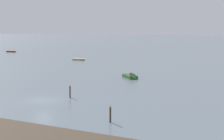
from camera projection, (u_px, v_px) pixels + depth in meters
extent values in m
plane|color=slate|center=(43.00, 100.00, 42.49)|extent=(800.00, 800.00, 0.00)
cube|color=#23602D|center=(130.00, 77.00, 61.79)|extent=(3.81, 3.76, 0.74)
cone|color=#23602D|center=(134.00, 78.00, 59.94)|extent=(1.89, 1.89, 1.49)
cube|color=brown|center=(130.00, 75.00, 61.72)|extent=(3.90, 3.84, 0.08)
cube|color=brown|center=(131.00, 74.00, 61.18)|extent=(0.58, 0.59, 0.41)
cube|color=black|center=(126.00, 75.00, 63.52)|extent=(0.37, 0.37, 0.53)
ellipsoid|color=red|center=(11.00, 52.00, 129.55)|extent=(4.58, 1.72, 0.71)
cube|color=brown|center=(11.00, 51.00, 129.51)|extent=(4.22, 1.68, 0.10)
cube|color=brown|center=(11.00, 51.00, 129.53)|extent=(0.34, 1.40, 0.07)
ellipsoid|color=gold|center=(79.00, 60.00, 96.60)|extent=(4.21, 1.74, 0.65)
cube|color=silver|center=(79.00, 59.00, 96.57)|extent=(3.88, 1.68, 0.09)
cube|color=silver|center=(79.00, 59.00, 96.58)|extent=(0.36, 1.28, 0.06)
cylinder|color=#3A3323|center=(110.00, 115.00, 32.42)|extent=(0.18, 0.18, 1.76)
cylinder|color=silver|center=(110.00, 107.00, 32.32)|extent=(0.22, 0.22, 0.08)
cylinder|color=#523323|center=(70.00, 92.00, 43.98)|extent=(0.18, 0.18, 1.79)
cylinder|color=silver|center=(70.00, 86.00, 43.88)|extent=(0.22, 0.22, 0.08)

